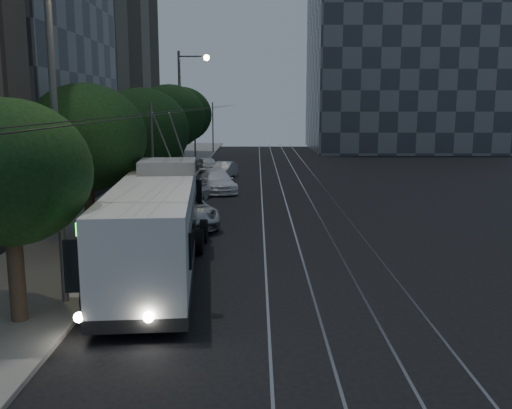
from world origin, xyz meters
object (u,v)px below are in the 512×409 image
object	(u,v)px
pickup_silver	(183,210)
car_white_a	(187,191)
trolleybus	(156,225)
streetlamp_far	(185,104)
car_white_d	(208,165)
car_white_c	(224,170)
streetlamp_near	(67,71)
car_white_b	(218,182)

from	to	relation	value
pickup_silver	car_white_a	bearing A→B (deg)	75.82
trolleybus	streetlamp_far	size ratio (longest dim) A/B	1.30
trolleybus	streetlamp_far	distance (m)	24.12
car_white_a	car_white_d	xyz separation A→B (m)	(-0.03, 14.88, 0.00)
car_white_c	streetlamp_near	distance (m)	30.00
pickup_silver	car_white_b	xyz separation A→B (m)	(0.95, 10.70, -0.09)
pickup_silver	car_white_b	size ratio (longest dim) A/B	1.17
car_white_c	car_white_b	bearing A→B (deg)	-77.24
car_white_a	streetlamp_near	bearing A→B (deg)	-72.77
car_white_c	streetlamp_near	bearing A→B (deg)	-82.33
car_white_a	streetlamp_near	size ratio (longest dim) A/B	0.34
pickup_silver	car_white_c	world-z (taller)	pickup_silver
pickup_silver	streetlamp_near	bearing A→B (deg)	-117.72
streetlamp_far	trolleybus	bearing A→B (deg)	-85.62
car_white_c	car_white_d	size ratio (longest dim) A/B	0.99
pickup_silver	streetlamp_far	bearing A→B (deg)	76.91
car_white_b	streetlamp_far	size ratio (longest dim) A/B	0.50
car_white_a	car_white_d	size ratio (longest dim) A/B	0.99
trolleybus	car_white_d	xyz separation A→B (m)	(-0.73, 29.58, -1.06)
pickup_silver	car_white_d	bearing A→B (deg)	72.34
trolleybus	pickup_silver	distance (m)	7.96
car_white_c	streetlamp_far	distance (m)	6.27
car_white_b	car_white_d	size ratio (longest dim) A/B	1.26
trolleybus	car_white_c	bearing A→B (deg)	83.19
car_white_c	streetlamp_far	world-z (taller)	streetlamp_far
car_white_c	streetlamp_near	xyz separation A→B (m)	(-2.60, -29.24, 6.20)
car_white_a	streetlamp_far	size ratio (longest dim) A/B	0.40
pickup_silver	streetlamp_far	xyz separation A→B (m)	(-1.74, 15.78, 5.08)
car_white_c	pickup_silver	bearing A→B (deg)	-80.27
car_white_d	car_white_c	bearing A→B (deg)	-85.76
car_white_b	streetlamp_near	bearing A→B (deg)	-111.82
pickup_silver	car_white_d	world-z (taller)	pickup_silver
car_white_b	streetlamp_near	world-z (taller)	streetlamp_near
car_white_a	streetlamp_near	distance (m)	19.13
car_white_b	pickup_silver	bearing A→B (deg)	-110.14
car_white_b	car_white_d	distance (m)	11.08
streetlamp_near	streetlamp_far	distance (m)	27.09
streetlamp_far	streetlamp_near	bearing A→B (deg)	-89.82
trolleybus	car_white_b	distance (m)	18.66
pickup_silver	car_white_a	size ratio (longest dim) A/B	1.48
trolleybus	streetlamp_near	distance (m)	6.36
trolleybus	streetlamp_far	bearing A→B (deg)	89.51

